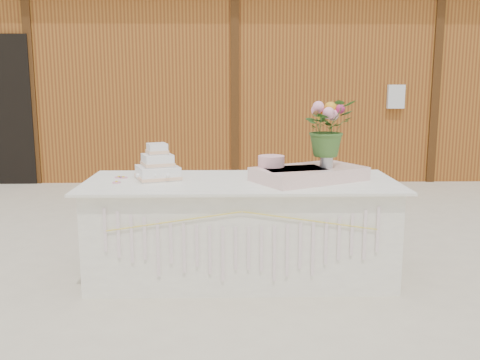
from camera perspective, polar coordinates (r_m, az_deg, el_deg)
ground at (r=4.32m, az=0.08°, el=-10.17°), size 80.00×80.00×0.00m
barn at (r=10.04m, az=-0.74°, el=11.35°), size 12.60×4.60×3.30m
cake_table at (r=4.19m, az=0.08°, el=-5.23°), size 2.40×1.00×0.77m
wedding_cake at (r=4.21m, az=-8.78°, el=1.37°), size 0.40×0.40×0.28m
pink_cake_stand at (r=4.14m, az=3.35°, el=1.46°), size 0.26×0.26×0.19m
satin_runner at (r=4.14m, az=7.38°, el=0.64°), size 0.95×0.81×0.10m
flower_vase at (r=4.14m, az=9.22°, el=2.27°), size 0.10×0.10×0.14m
bouquet at (r=4.11m, az=9.33°, el=6.17°), size 0.50×0.47×0.43m
loose_flowers at (r=4.28m, az=-12.70°, el=0.19°), size 0.21×0.34×0.02m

